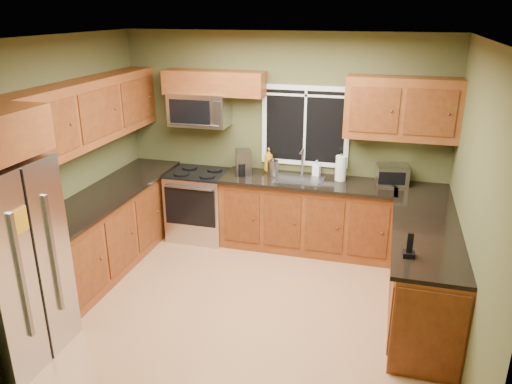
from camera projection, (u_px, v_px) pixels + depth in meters
The scene contains 27 objects.
floor at pixel (243, 304), 5.29m from camera, with size 4.20×4.20×0.00m, color #A57148.
ceiling at pixel (240, 39), 4.36m from camera, with size 4.20×4.20×0.00m, color white.
back_wall at pixel (282, 140), 6.46m from camera, with size 4.20×4.20×0.00m, color #494A27.
front_wall at pixel (160, 274), 3.20m from camera, with size 4.20×4.20×0.00m, color #494A27.
left_wall at pixel (54, 167), 5.35m from camera, with size 3.60×3.60×0.00m, color #494A27.
right_wall at pixel (474, 206), 4.30m from camera, with size 3.60×3.60×0.00m, color #494A27.
window at pixel (305, 126), 6.29m from camera, with size 1.12×0.03×1.02m.
base_cabinets_left at pixel (111, 229), 6.02m from camera, with size 0.60×2.65×0.90m, color brown.
countertop_left at pixel (109, 193), 5.85m from camera, with size 0.65×2.65×0.04m, color black.
base_cabinets_back at pixel (307, 216), 6.39m from camera, with size 2.17×0.60×0.90m, color brown.
countertop_back at pixel (308, 182), 6.21m from camera, with size 2.17×0.65×0.04m, color black.
base_cabinets_peninsula at pixel (423, 264), 5.18m from camera, with size 0.60×2.52×0.90m.
countertop_peninsula at pixel (426, 222), 5.03m from camera, with size 0.65×2.50×0.04m, color black.
upper_cabinets_left at pixel (88, 112), 5.56m from camera, with size 0.33×2.65×0.72m, color brown.
upper_cabinets_back_left at pixel (214, 83), 6.27m from camera, with size 1.30×0.33×0.30m, color brown.
upper_cabinets_back_right at pixel (402, 109), 5.77m from camera, with size 1.30×0.33×0.72m, color brown.
refrigerator at pixel (2, 265), 4.24m from camera, with size 0.74×0.90×1.80m.
range at pixel (199, 204), 6.72m from camera, with size 0.76×0.69×0.94m.
microwave at pixel (199, 109), 6.41m from camera, with size 0.76×0.41×0.42m.
sink at pixel (299, 178), 6.24m from camera, with size 0.60×0.42×0.36m.
toaster_oven at pixel (392, 175), 6.03m from camera, with size 0.41×0.34×0.23m.
coffee_maker at pixel (243, 163), 6.38m from camera, with size 0.26×0.30×0.32m.
kettle at pixel (273, 167), 6.32m from camera, with size 0.17×0.17×0.25m.
paper_towel_roll at pixel (341, 168), 6.16m from camera, with size 0.17×0.17×0.34m.
soap_bottle_a at pixel (269, 160), 6.49m from camera, with size 0.12×0.12×0.31m, color #C48212.
soap_bottle_b at pixel (317, 168), 6.35m from camera, with size 0.09×0.09×0.20m, color white.
cordless_phone at pixel (409, 249), 4.28m from camera, with size 0.11×0.11×0.22m.
Camera 1 is at (1.34, -4.35, 2.95)m, focal length 35.00 mm.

